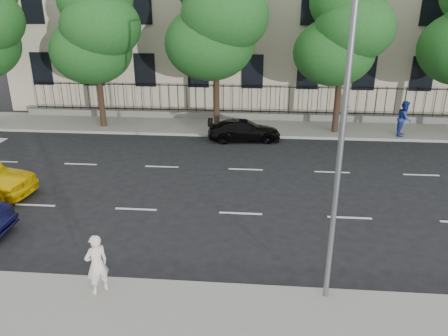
# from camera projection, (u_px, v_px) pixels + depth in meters

# --- Properties ---
(ground) EXTENTS (120.00, 120.00, 0.00)m
(ground) POSITION_uv_depth(u_px,v_px,m) (237.00, 249.00, 13.99)
(ground) COLOR black
(ground) RESTS_ON ground
(far_sidewalk) EXTENTS (60.00, 4.00, 0.15)m
(far_sidewalk) POSITION_uv_depth(u_px,v_px,m) (250.00, 127.00, 26.95)
(far_sidewalk) COLOR gray
(far_sidewalk) RESTS_ON ground
(lane_markings) EXTENTS (49.60, 4.62, 0.01)m
(lane_markings) POSITION_uv_depth(u_px,v_px,m) (243.00, 189.00, 18.39)
(lane_markings) COLOR silver
(lane_markings) RESTS_ON ground
(iron_fence) EXTENTS (30.00, 0.50, 2.20)m
(iron_fence) POSITION_uv_depth(u_px,v_px,m) (251.00, 111.00, 28.32)
(iron_fence) COLOR slate
(iron_fence) RESTS_ON far_sidewalk
(street_light) EXTENTS (0.25, 3.32, 8.05)m
(street_light) POSITION_uv_depth(u_px,v_px,m) (340.00, 106.00, 10.27)
(street_light) COLOR slate
(street_light) RESTS_ON near_sidewalk
(tree_b) EXTENTS (5.53, 5.12, 8.97)m
(tree_b) POSITION_uv_depth(u_px,v_px,m) (96.00, 29.00, 24.98)
(tree_b) COLOR #382619
(tree_b) RESTS_ON far_sidewalk
(tree_c) EXTENTS (5.89, 5.50, 9.80)m
(tree_c) POSITION_uv_depth(u_px,v_px,m) (217.00, 19.00, 24.21)
(tree_c) COLOR #382619
(tree_c) RESTS_ON far_sidewalk
(tree_d) EXTENTS (5.34, 4.94, 8.84)m
(tree_d) POSITION_uv_depth(u_px,v_px,m) (344.00, 31.00, 23.85)
(tree_d) COLOR #382619
(tree_d) RESTS_ON far_sidewalk
(black_sedan) EXTENTS (4.23, 2.10, 1.18)m
(black_sedan) POSITION_uv_depth(u_px,v_px,m) (244.00, 130.00, 24.46)
(black_sedan) COLOR black
(black_sedan) RESTS_ON ground
(woman_near) EXTENTS (0.73, 0.73, 1.71)m
(woman_near) POSITION_uv_depth(u_px,v_px,m) (97.00, 264.00, 11.45)
(woman_near) COLOR white
(woman_near) RESTS_ON near_sidewalk
(pedestrian_far) EXTENTS (1.08, 1.19, 2.01)m
(pedestrian_far) POSITION_uv_depth(u_px,v_px,m) (404.00, 119.00, 24.63)
(pedestrian_far) COLOR navy
(pedestrian_far) RESTS_ON far_sidewalk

